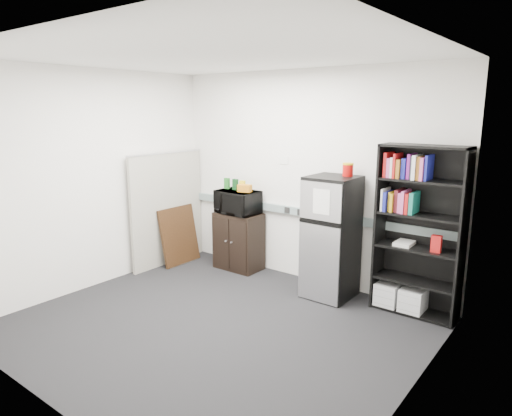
{
  "coord_description": "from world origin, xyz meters",
  "views": [
    {
      "loc": [
        3.0,
        -3.24,
        2.21
      ],
      "look_at": [
        -0.16,
        0.9,
        1.08
      ],
      "focal_mm": 32.0,
      "sensor_mm": 36.0,
      "label": 1
    }
  ],
  "objects_px": {
    "bookshelf": "(418,227)",
    "refrigerator": "(331,237)",
    "cabinet": "(239,241)",
    "cubicle_partition": "(168,208)",
    "microwave": "(237,202)"
  },
  "relations": [
    {
      "from": "bookshelf",
      "to": "refrigerator",
      "type": "bearing_deg",
      "value": -171.32
    },
    {
      "from": "refrigerator",
      "to": "bookshelf",
      "type": "bearing_deg",
      "value": 8.74
    },
    {
      "from": "bookshelf",
      "to": "cabinet",
      "type": "bearing_deg",
      "value": -178.46
    },
    {
      "from": "cubicle_partition",
      "to": "cabinet",
      "type": "height_order",
      "value": "cubicle_partition"
    },
    {
      "from": "cabinet",
      "to": "microwave",
      "type": "xyz_separation_m",
      "value": [
        0.0,
        -0.02,
        0.56
      ]
    },
    {
      "from": "bookshelf",
      "to": "cabinet",
      "type": "distance_m",
      "value": 2.5
    },
    {
      "from": "bookshelf",
      "to": "refrigerator",
      "type": "relative_size",
      "value": 1.27
    },
    {
      "from": "bookshelf",
      "to": "cubicle_partition",
      "type": "height_order",
      "value": "bookshelf"
    },
    {
      "from": "cubicle_partition",
      "to": "cabinet",
      "type": "relative_size",
      "value": 2.02
    },
    {
      "from": "microwave",
      "to": "refrigerator",
      "type": "height_order",
      "value": "refrigerator"
    },
    {
      "from": "bookshelf",
      "to": "microwave",
      "type": "xyz_separation_m",
      "value": [
        -2.44,
        -0.08,
        -0.01
      ]
    },
    {
      "from": "cubicle_partition",
      "to": "refrigerator",
      "type": "bearing_deg",
      "value": 7.91
    },
    {
      "from": "cabinet",
      "to": "refrigerator",
      "type": "bearing_deg",
      "value": -3.09
    },
    {
      "from": "microwave",
      "to": "refrigerator",
      "type": "distance_m",
      "value": 1.5
    },
    {
      "from": "cabinet",
      "to": "microwave",
      "type": "height_order",
      "value": "microwave"
    }
  ]
}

